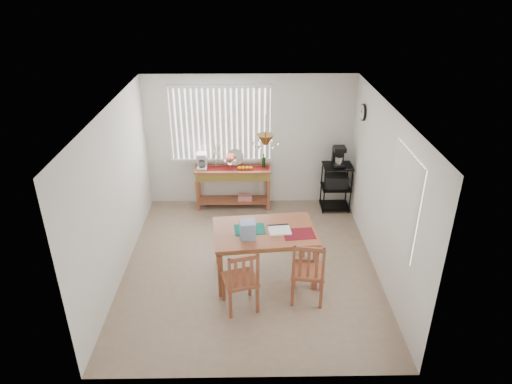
{
  "coord_description": "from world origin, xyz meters",
  "views": [
    {
      "loc": [
        -0.0,
        -6.09,
        4.37
      ],
      "look_at": [
        0.1,
        0.55,
        1.05
      ],
      "focal_mm": 32.0,
      "sensor_mm": 36.0,
      "label": 1
    }
  ],
  "objects_px": {
    "sideboard": "(233,178)",
    "dining_table": "(265,236)",
    "cart_items": "(338,156)",
    "wire_cart": "(336,183)",
    "chair_right": "(308,272)",
    "chair_left": "(241,280)"
  },
  "relations": [
    {
      "from": "wire_cart",
      "to": "cart_items",
      "type": "xyz_separation_m",
      "value": [
        0.0,
        0.01,
        0.55
      ]
    },
    {
      "from": "sideboard",
      "to": "chair_right",
      "type": "relative_size",
      "value": 1.46
    },
    {
      "from": "wire_cart",
      "to": "chair_right",
      "type": "bearing_deg",
      "value": -107.52
    },
    {
      "from": "cart_items",
      "to": "sideboard",
      "type": "bearing_deg",
      "value": 176.63
    },
    {
      "from": "sideboard",
      "to": "wire_cart",
      "type": "distance_m",
      "value": 2.01
    },
    {
      "from": "sideboard",
      "to": "wire_cart",
      "type": "xyz_separation_m",
      "value": [
        2.0,
        -0.13,
        -0.06
      ]
    },
    {
      "from": "chair_right",
      "to": "wire_cart",
      "type": "bearing_deg",
      "value": 72.48
    },
    {
      "from": "dining_table",
      "to": "chair_left",
      "type": "height_order",
      "value": "chair_left"
    },
    {
      "from": "sideboard",
      "to": "cart_items",
      "type": "height_order",
      "value": "cart_items"
    },
    {
      "from": "sideboard",
      "to": "dining_table",
      "type": "xyz_separation_m",
      "value": [
        0.54,
        -2.29,
        0.1
      ]
    },
    {
      "from": "cart_items",
      "to": "chair_right",
      "type": "xyz_separation_m",
      "value": [
        -0.87,
        -2.77,
        -0.62
      ]
    },
    {
      "from": "dining_table",
      "to": "chair_right",
      "type": "relative_size",
      "value": 1.6
    },
    {
      "from": "chair_left",
      "to": "dining_table",
      "type": "bearing_deg",
      "value": 65.54
    },
    {
      "from": "sideboard",
      "to": "cart_items",
      "type": "bearing_deg",
      "value": -3.37
    },
    {
      "from": "dining_table",
      "to": "chair_right",
      "type": "height_order",
      "value": "chair_right"
    },
    {
      "from": "chair_left",
      "to": "chair_right",
      "type": "xyz_separation_m",
      "value": [
        0.95,
        0.17,
        0.01
      ]
    },
    {
      "from": "wire_cart",
      "to": "chair_left",
      "type": "relative_size",
      "value": 0.96
    },
    {
      "from": "cart_items",
      "to": "wire_cart",
      "type": "bearing_deg",
      "value": -90.0
    },
    {
      "from": "sideboard",
      "to": "chair_left",
      "type": "height_order",
      "value": "chair_left"
    },
    {
      "from": "cart_items",
      "to": "chair_left",
      "type": "relative_size",
      "value": 0.4
    },
    {
      "from": "cart_items",
      "to": "chair_left",
      "type": "bearing_deg",
      "value": -121.75
    },
    {
      "from": "sideboard",
      "to": "wire_cart",
      "type": "bearing_deg",
      "value": -3.65
    }
  ]
}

